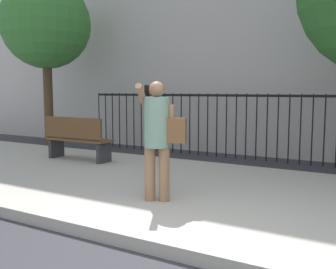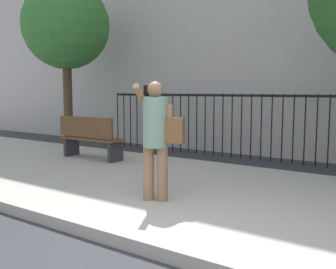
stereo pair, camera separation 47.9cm
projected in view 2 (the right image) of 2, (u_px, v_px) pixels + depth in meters
name	position (u px, v px, depth m)	size (l,w,h in m)	color
ground_plane	(161.00, 263.00, 3.86)	(60.00, 60.00, 0.00)	#333338
sidewalk	(253.00, 203.00, 5.63)	(28.00, 4.40, 0.15)	#B2ADA3
iron_fence	(323.00, 121.00, 8.52)	(12.03, 0.04, 1.60)	black
pedestrian_on_phone	(157.00, 132.00, 5.39)	(0.72, 0.53, 1.65)	#936B4C
street_bench	(90.00, 137.00, 8.75)	(1.60, 0.45, 0.95)	brown
street_tree_far	(66.00, 26.00, 11.14)	(2.46, 2.46, 4.73)	#4C3823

